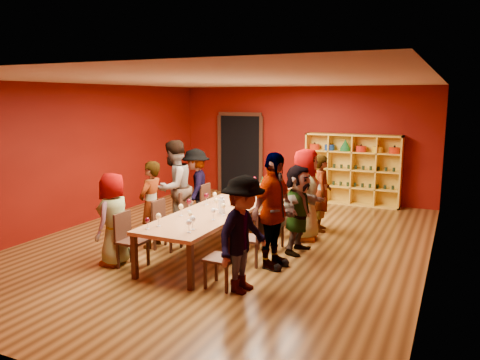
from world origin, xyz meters
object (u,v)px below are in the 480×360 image
object	(u,v)px
person_left_2	(174,187)
wine_bottle	(262,185)
chair_person_right_0	(226,255)
chair_person_right_1	(255,235)
person_right_1	(273,211)
person_right_3	(305,195)
shelving_unit	(352,166)
chair_person_right_2	(275,222)
chair_person_left_2	(190,211)
person_right_2	(298,209)
chair_person_left_0	(128,237)
person_right_0	(243,234)
tasting_table	(228,207)
chair_person_left_1	(164,222)
chair_person_left_3	(210,203)
person_left_0	(114,219)
chair_person_right_4	(301,205)
chair_person_right_3	(290,212)
person_left_3	(196,187)
person_right_4	(322,193)
person_left_1	(151,204)
spittoon_bowl	(238,202)

from	to	relation	value
person_left_2	wine_bottle	distance (m)	1.95
chair_person_right_0	chair_person_right_1	distance (m)	1.06
person_right_1	person_right_3	distance (m)	1.69
shelving_unit	chair_person_right_2	bearing A→B (deg)	-96.53
chair_person_left_2	person_right_2	bearing A→B (deg)	-1.68
chair_person_left_0	person_right_0	size ratio (longest dim) A/B	0.54
shelving_unit	person_left_2	xyz separation A→B (m)	(-2.67, -4.18, -0.04)
tasting_table	chair_person_left_1	xyz separation A→B (m)	(-0.91, -0.77, -0.20)
chair_person_left_3	person_right_2	world-z (taller)	person_right_2
person_left_0	chair_person_right_4	xyz separation A→B (m)	(2.11, 3.36, -0.26)
chair_person_right_3	chair_person_right_4	xyz separation A→B (m)	(0.00, 0.72, 0.00)
person_right_1	person_right_2	bearing A→B (deg)	0.76
person_left_3	chair_person_right_4	world-z (taller)	person_left_3
chair_person_left_1	chair_person_right_0	size ratio (longest dim) A/B	1.00
chair_person_left_0	person_right_2	world-z (taller)	person_right_2
person_right_1	wine_bottle	world-z (taller)	person_right_1
chair_person_left_0	person_left_0	distance (m)	0.39
chair_person_right_3	person_right_4	bearing A→B (deg)	58.63
chair_person_left_1	chair_person_right_0	distance (m)	2.13
person_right_3	wine_bottle	world-z (taller)	person_right_3
tasting_table	person_right_2	world-z (taller)	person_right_2
person_left_2	person_right_3	distance (m)	2.59
person_left_1	person_right_2	world-z (taller)	person_left_1
person_left_3	person_right_3	distance (m)	2.47
person_left_2	chair_person_right_4	bearing A→B (deg)	128.87
chair_person_left_2	person_right_3	bearing A→B (deg)	19.03
chair_person_left_1	spittoon_bowl	distance (m)	1.39
chair_person_left_0	person_right_4	bearing A→B (deg)	56.12
chair_person_left_3	person_right_0	size ratio (longest dim) A/B	0.54
chair_person_right_2	person_right_4	distance (m)	1.61
chair_person_left_0	chair_person_left_3	size ratio (longest dim) A/B	1.00
person_left_0	person_right_3	world-z (taller)	person_right_3
person_left_3	chair_person_right_4	xyz separation A→B (m)	(2.16, 0.63, -0.32)
person_left_0	person_right_4	size ratio (longest dim) A/B	0.97
chair_person_right_0	spittoon_bowl	size ratio (longest dim) A/B	3.17
chair_person_right_1	spittoon_bowl	size ratio (longest dim) A/B	3.17
wine_bottle	person_right_1	bearing A→B (deg)	-64.06
chair_person_right_3	spittoon_bowl	size ratio (longest dim) A/B	3.17
chair_person_left_1	chair_person_right_1	xyz separation A→B (m)	(1.82, -0.06, 0.00)
chair_person_right_2	person_right_2	xyz separation A→B (m)	(0.43, -0.00, 0.29)
tasting_table	shelving_unit	size ratio (longest dim) A/B	1.88
chair_person_right_1	chair_person_right_4	bearing A→B (deg)	90.00
person_left_2	person_right_1	size ratio (longest dim) A/B	1.01
chair_person_left_0	spittoon_bowl	xyz separation A→B (m)	(1.11, 1.78, 0.32)
chair_person_left_3	spittoon_bowl	size ratio (longest dim) A/B	3.17
person_right_1	chair_person_right_4	bearing A→B (deg)	16.05
person_right_2	chair_person_left_3	bearing A→B (deg)	73.97
person_right_3	chair_person_left_3	bearing A→B (deg)	78.42
chair_person_right_2	person_right_4	xyz separation A→B (m)	(0.44, 1.52, 0.29)
tasting_table	person_right_2	distance (m)	1.34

